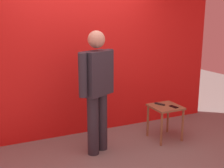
% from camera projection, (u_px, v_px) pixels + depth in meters
% --- Properties ---
extents(ground_plane, '(12.00, 12.00, 0.00)m').
position_uv_depth(ground_plane, '(114.00, 168.00, 3.63)').
color(ground_plane, gray).
extents(back_wall_red, '(4.93, 0.12, 3.33)m').
position_uv_depth(back_wall_red, '(79.00, 33.00, 4.43)').
color(back_wall_red, red).
rests_on(back_wall_red, ground_plane).
extents(standing_person, '(0.65, 0.43, 1.73)m').
position_uv_depth(standing_person, '(97.00, 86.00, 3.87)').
color(standing_person, '#2D2D38').
rests_on(standing_person, ground_plane).
extents(side_table, '(0.45, 0.45, 0.55)m').
position_uv_depth(side_table, '(165.00, 112.00, 4.42)').
color(side_table, olive).
rests_on(side_table, ground_plane).
extents(cell_phone, '(0.10, 0.15, 0.01)m').
position_uv_depth(cell_phone, '(174.00, 107.00, 4.34)').
color(cell_phone, black).
rests_on(cell_phone, side_table).
extents(tv_remote, '(0.11, 0.17, 0.02)m').
position_uv_depth(tv_remote, '(160.00, 104.00, 4.47)').
color(tv_remote, black).
rests_on(tv_remote, side_table).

